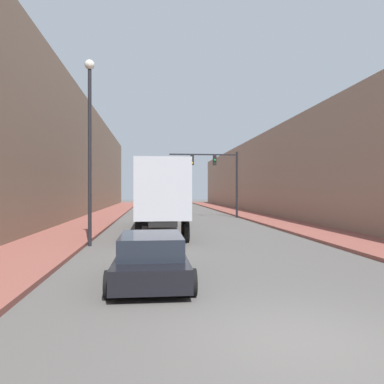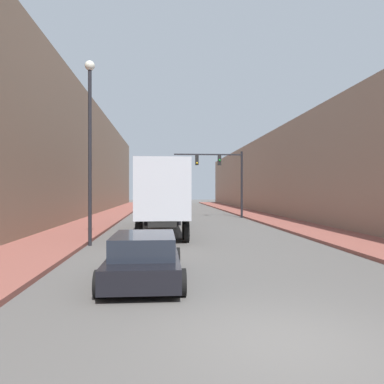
{
  "view_description": "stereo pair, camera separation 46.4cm",
  "coord_description": "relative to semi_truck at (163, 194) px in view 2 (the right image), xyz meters",
  "views": [
    {
      "loc": [
        -2.42,
        -5.82,
        2.44
      ],
      "look_at": [
        -0.59,
        11.65,
        2.39
      ],
      "focal_mm": 35.0,
      "sensor_mm": 36.0,
      "label": 1
    },
    {
      "loc": [
        -1.96,
        -5.86,
        2.44
      ],
      "look_at": [
        -0.59,
        11.65,
        2.39
      ],
      "focal_mm": 35.0,
      "sensor_mm": 36.0,
      "label": 2
    }
  ],
  "objects": [
    {
      "name": "sidewalk_right",
      "position": [
        9.03,
        13.26,
        -2.16
      ],
      "size": [
        3.39,
        80.0,
        0.15
      ],
      "color": "brown",
      "rests_on": "ground"
    },
    {
      "name": "semi_truck",
      "position": [
        0.0,
        0.0,
        0.0
      ],
      "size": [
        2.57,
        12.4,
        3.97
      ],
      "color": "#B2B7C1",
      "rests_on": "ground"
    },
    {
      "name": "ground_plane",
      "position": [
        1.98,
        -16.74,
        -2.23
      ],
      "size": [
        200.0,
        200.0,
        0.0
      ],
      "primitive_type": "plane",
      "color": "#565451"
    },
    {
      "name": "sedan_car",
      "position": [
        -0.49,
        -12.35,
        -1.62
      ],
      "size": [
        2.09,
        4.53,
        1.28
      ],
      "color": "black",
      "rests_on": "ground"
    },
    {
      "name": "traffic_signal_gantry",
      "position": [
        5.68,
        10.95,
        1.95
      ],
      "size": [
        6.26,
        0.35,
        6.03
      ],
      "color": "black",
      "rests_on": "ground"
    },
    {
      "name": "sidewalk_left",
      "position": [
        -5.06,
        13.26,
        -2.16
      ],
      "size": [
        3.39,
        80.0,
        0.15
      ],
      "color": "brown",
      "rests_on": "ground"
    },
    {
      "name": "building_left",
      "position": [
        -9.76,
        13.26,
        3.47
      ],
      "size": [
        6.0,
        80.0,
        11.41
      ],
      "color": "#846B56",
      "rests_on": "ground"
    },
    {
      "name": "building_right",
      "position": [
        13.72,
        13.26,
        1.95
      ],
      "size": [
        6.0,
        80.0,
        8.37
      ],
      "color": "#997A66",
      "rests_on": "ground"
    },
    {
      "name": "street_lamp",
      "position": [
        -3.22,
        -5.66,
        2.92
      ],
      "size": [
        0.44,
        0.44,
        8.24
      ],
      "color": "black",
      "rests_on": "ground"
    }
  ]
}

